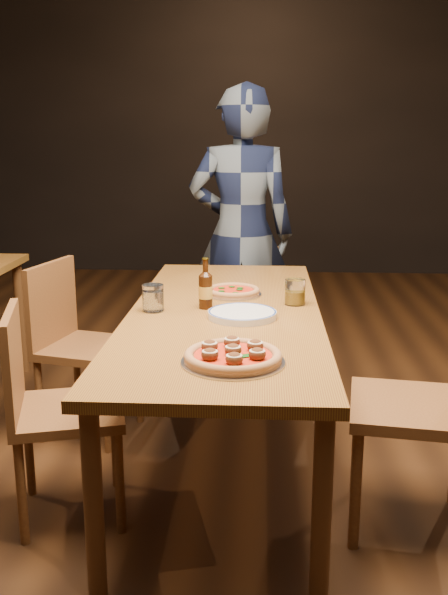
# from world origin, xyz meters

# --- Properties ---
(ground) EXTENTS (9.00, 9.00, 0.00)m
(ground) POSITION_xyz_m (0.00, 0.00, 0.00)
(ground) COLOR black
(room_shell) EXTENTS (9.00, 9.00, 9.00)m
(room_shell) POSITION_xyz_m (0.00, 0.00, 1.86)
(room_shell) COLOR black
(room_shell) RESTS_ON ground
(table_main) EXTENTS (0.80, 2.00, 0.75)m
(table_main) POSITION_xyz_m (0.00, 0.00, 0.68)
(table_main) COLOR brown
(table_main) RESTS_ON ground
(chair_main_nw) EXTENTS (0.51, 0.51, 0.88)m
(chair_main_nw) POSITION_xyz_m (-0.58, -0.36, 0.44)
(chair_main_nw) COLOR #5A3017
(chair_main_nw) RESTS_ON ground
(chair_main_sw) EXTENTS (0.51, 0.51, 0.90)m
(chair_main_sw) POSITION_xyz_m (-0.70, 0.38, 0.45)
(chair_main_sw) COLOR #5A3017
(chair_main_sw) RESTS_ON ground
(chair_main_e) EXTENTS (0.52, 0.52, 0.99)m
(chair_main_e) POSITION_xyz_m (0.73, -0.36, 0.49)
(chair_main_e) COLOR #5A3017
(chair_main_e) RESTS_ON ground
(chair_end) EXTENTS (0.50, 0.50, 0.83)m
(chair_end) POSITION_xyz_m (0.01, 1.29, 0.42)
(chair_end) COLOR #5A3017
(chair_end) RESTS_ON ground
(pizza_meatball) EXTENTS (0.34, 0.34, 0.06)m
(pizza_meatball) POSITION_xyz_m (0.06, -0.65, 0.77)
(pizza_meatball) COLOR #B7B7BF
(pizza_meatball) RESTS_ON table_main
(pizza_margherita) EXTENTS (0.26, 0.26, 0.03)m
(pizza_margherita) POSITION_xyz_m (0.02, 0.29, 0.77)
(pizza_margherita) COLOR #B7B7BF
(pizza_margherita) RESTS_ON table_main
(plate_stack) EXTENTS (0.28, 0.28, 0.03)m
(plate_stack) POSITION_xyz_m (0.08, -0.10, 0.76)
(plate_stack) COLOR white
(plate_stack) RESTS_ON table_main
(beer_bottle) EXTENTS (0.06, 0.06, 0.21)m
(beer_bottle) POSITION_xyz_m (-0.08, 0.04, 0.83)
(beer_bottle) COLOR black
(beer_bottle) RESTS_ON table_main
(water_glass) EXTENTS (0.09, 0.09, 0.11)m
(water_glass) POSITION_xyz_m (-0.30, -0.02, 0.81)
(water_glass) COLOR white
(water_glass) RESTS_ON table_main
(amber_glass) EXTENTS (0.09, 0.09, 0.11)m
(amber_glass) POSITION_xyz_m (0.30, 0.13, 0.81)
(amber_glass) COLOR #A37512
(amber_glass) RESTS_ON table_main
(diner) EXTENTS (0.65, 0.43, 1.76)m
(diner) POSITION_xyz_m (0.03, 1.31, 0.88)
(diner) COLOR black
(diner) RESTS_ON ground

